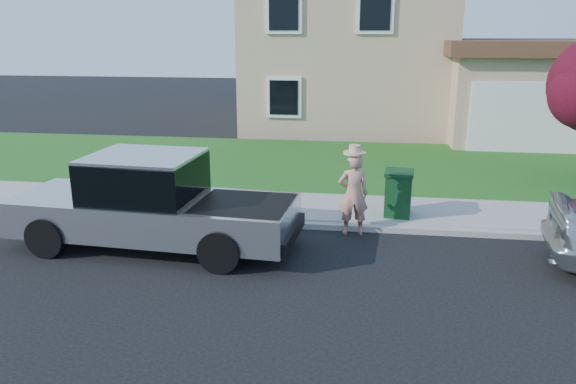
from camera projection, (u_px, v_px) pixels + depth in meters
The scene contains 8 objects.
ground at pixel (306, 290), 8.96m from camera, with size 80.00×80.00×0.00m, color black.
curb at pixel (369, 228), 11.56m from camera, with size 40.00×0.20×0.12m, color gray.
sidewalk at pixel (370, 211), 12.60m from camera, with size 40.00×2.00×0.15m, color gray.
lawn at pixel (370, 166), 16.89m from camera, with size 40.00×7.00×0.10m, color #1D4D16.
house at pixel (381, 50), 23.48m from camera, with size 14.00×11.30×6.85m.
pickup_truck at pixel (152, 205), 10.52m from camera, with size 5.57×2.29×1.79m.
woman at pixel (353, 193), 11.17m from camera, with size 0.67×0.50×1.84m.
trash_bin at pixel (398, 193), 11.98m from camera, with size 0.66×0.74×0.97m.
Camera 1 is at (0.86, -8.13, 3.99)m, focal length 35.00 mm.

